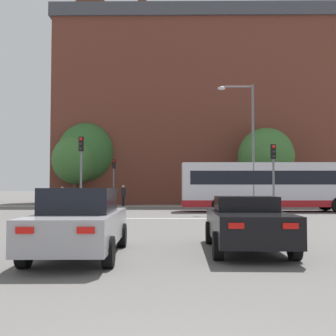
{
  "coord_description": "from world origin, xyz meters",
  "views": [
    {
      "loc": [
        -0.01,
        -3.0,
        1.61
      ],
      "look_at": [
        -0.32,
        26.73,
        3.0
      ],
      "focal_mm": 45.0,
      "sensor_mm": 36.0,
      "label": 1
    }
  ],
  "objects": [
    {
      "name": "pedestrian_waiting",
      "position": [
        -4.28,
        33.61,
        1.09
      ],
      "size": [
        0.45,
        0.43,
        1.84
      ],
      "rotation": [
        0.0,
        0.0,
        2.43
      ],
      "color": "black",
      "rests_on": "ground_plane"
    },
    {
      "name": "car_roadster_right",
      "position": [
        1.88,
        7.81,
        0.71
      ],
      "size": [
        1.99,
        4.49,
        1.39
      ],
      "rotation": [
        0.0,
        0.0,
        -0.02
      ],
      "color": "black",
      "rests_on": "ground_plane"
    },
    {
      "name": "traffic_light_near_left",
      "position": [
        -5.02,
        19.96,
        2.95
      ],
      "size": [
        0.26,
        0.31,
        4.42
      ],
      "color": "slate",
      "rests_on": "ground_plane"
    },
    {
      "name": "brick_civic_building",
      "position": [
        2.95,
        43.06,
        10.04
      ],
      "size": [
        30.3,
        12.3,
        25.68
      ],
      "color": "brown",
      "rests_on": "ground_plane"
    },
    {
      "name": "bus_crossing_lead",
      "position": [
        6.9,
        25.62,
        1.76
      ],
      "size": [
        12.51,
        2.77,
        3.26
      ],
      "rotation": [
        0.0,
        0.0,
        -1.57
      ],
      "color": "silver",
      "rests_on": "ground_plane"
    },
    {
      "name": "stop_line_strip",
      "position": [
        0.0,
        19.09,
        0.0
      ],
      "size": [
        8.1,
        0.3,
        0.01
      ],
      "primitive_type": "cube",
      "color": "silver",
      "rests_on": "ground_plane"
    },
    {
      "name": "tree_distant",
      "position": [
        8.37,
        34.59,
        4.34
      ],
      "size": [
        4.99,
        4.99,
        6.97
      ],
      "color": "#4C3823",
      "rests_on": "ground_plane"
    },
    {
      "name": "traffic_light_far_right",
      "position": [
        5.18,
        32.49,
        2.56
      ],
      "size": [
        0.26,
        0.31,
        3.77
      ],
      "color": "slate",
      "rests_on": "ground_plane"
    },
    {
      "name": "traffic_light_far_left",
      "position": [
        -5.0,
        32.69,
        2.72
      ],
      "size": [
        0.26,
        0.31,
        4.04
      ],
      "color": "slate",
      "rests_on": "ground_plane"
    },
    {
      "name": "traffic_light_near_right",
      "position": [
        5.5,
        19.92,
        2.69
      ],
      "size": [
        0.26,
        0.31,
        3.98
      ],
      "color": "slate",
      "rests_on": "ground_plane"
    },
    {
      "name": "tree_by_building",
      "position": [
        -9.14,
        36.31,
        4.23
      ],
      "size": [
        4.33,
        4.33,
        6.51
      ],
      "color": "#4C3823",
      "rests_on": "ground_plane"
    },
    {
      "name": "tree_kerbside",
      "position": [
        -8.35,
        37.58,
        5.04
      ],
      "size": [
        5.42,
        5.42,
        7.89
      ],
      "color": "#4C3823",
      "rests_on": "ground_plane"
    },
    {
      "name": "pedestrian_walking_east",
      "position": [
        -9.41,
        32.82,
        1.0
      ],
      "size": [
        0.39,
        0.46,
        1.7
      ],
      "rotation": [
        0.0,
        0.0,
        2.08
      ],
      "color": "black",
      "rests_on": "ground_plane"
    },
    {
      "name": "street_lamp_junction",
      "position": [
        4.9,
        24.39,
        5.06
      ],
      "size": [
        2.38,
        0.36,
        8.4
      ],
      "color": "slate",
      "rests_on": "ground_plane"
    },
    {
      "name": "far_pavement",
      "position": [
        0.0,
        33.35,
        0.01
      ],
      "size": [
        69.0,
        2.5,
        0.01
      ],
      "primitive_type": "cube",
      "color": "gray",
      "rests_on": "ground_plane"
    },
    {
      "name": "pedestrian_walking_west",
      "position": [
        -8.05,
        33.99,
        0.96
      ],
      "size": [
        0.42,
        0.26,
        1.65
      ],
      "rotation": [
        0.0,
        0.0,
        3.03
      ],
      "color": "brown",
      "rests_on": "ground_plane"
    },
    {
      "name": "car_saloon_left",
      "position": [
        -2.18,
        6.95,
        0.8
      ],
      "size": [
        2.01,
        4.87,
        1.6
      ],
      "rotation": [
        0.0,
        0.0,
        0.03
      ],
      "color": "#9E9EA3",
      "rests_on": "ground_plane"
    }
  ]
}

